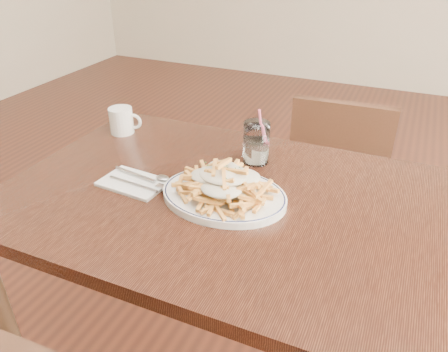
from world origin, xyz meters
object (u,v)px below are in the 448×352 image
at_px(coffee_mug, 122,121).
at_px(loaded_fries, 224,179).
at_px(table, 227,219).
at_px(water_glass, 256,145).
at_px(chair_far, 337,176).
at_px(fries_plate, 224,195).

bearing_deg(coffee_mug, loaded_fries, -26.84).
distance_m(table, water_glass, 0.25).
relative_size(chair_far, fries_plate, 2.05).
bearing_deg(chair_far, water_glass, -109.23).
bearing_deg(table, water_glass, 89.38).
bearing_deg(chair_far, loaded_fries, -103.75).
bearing_deg(chair_far, table, -104.14).
xyz_separation_m(fries_plate, coffee_mug, (-0.49, 0.25, 0.03)).
relative_size(fries_plate, coffee_mug, 3.53).
xyz_separation_m(chair_far, coffee_mug, (-0.68, -0.51, 0.33)).
height_order(loaded_fries, water_glass, water_glass).
bearing_deg(loaded_fries, table, 89.25).
relative_size(chair_far, water_glass, 4.75).
distance_m(table, fries_plate, 0.09).
height_order(chair_far, coffee_mug, coffee_mug).
distance_m(loaded_fries, water_glass, 0.23).
distance_m(fries_plate, loaded_fries, 0.05).
height_order(loaded_fries, coffee_mug, loaded_fries).
bearing_deg(fries_plate, table, 89.25).
height_order(fries_plate, coffee_mug, coffee_mug).
bearing_deg(fries_plate, water_glass, 89.37).
xyz_separation_m(chair_far, water_glass, (-0.18, -0.52, 0.34)).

